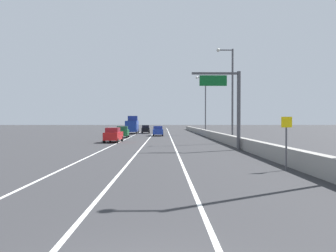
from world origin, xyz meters
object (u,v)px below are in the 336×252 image
overhead_sign_gantry (231,100)px  car_red_1 (113,135)px  car_green_0 (123,132)px  car_blue_2 (158,131)px  speed_advisory_sign (286,139)px  lamp_post_right_third (204,102)px  car_black_3 (146,129)px  box_truck (132,126)px  lamp_post_right_second (231,90)px

overhead_sign_gantry → car_red_1: bearing=139.5°
car_green_0 → car_blue_2: car_green_0 is taller
overhead_sign_gantry → speed_advisory_sign: size_ratio=2.50×
lamp_post_right_third → car_red_1: lamp_post_right_third is taller
overhead_sign_gantry → car_blue_2: overhead_sign_gantry is taller
overhead_sign_gantry → lamp_post_right_third: (1.86, 33.97, 1.95)m
lamp_post_right_third → car_red_1: size_ratio=2.47×
lamp_post_right_third → car_blue_2: lamp_post_right_third is taller
car_black_3 → box_truck: size_ratio=0.55×
car_green_0 → car_black_3: size_ratio=0.93×
speed_advisory_sign → car_red_1: size_ratio=0.63×
lamp_post_right_third → car_green_0: 20.00m
car_red_1 → car_black_3: size_ratio=1.08×
overhead_sign_gantry → car_black_3: 42.50m
lamp_post_right_second → speed_advisory_sign: bearing=-93.9°
speed_advisory_sign → box_truck: 53.49m
lamp_post_right_third → box_truck: 16.85m
speed_advisory_sign → car_black_3: (-10.96, 53.41, -0.83)m
car_black_3 → lamp_post_right_second: bearing=-68.7°
lamp_post_right_second → box_truck: lamp_post_right_second is taller
lamp_post_right_third → car_black_3: size_ratio=2.67×
lamp_post_right_third → car_blue_2: bearing=-150.7°
overhead_sign_gantry → lamp_post_right_third: size_ratio=0.64×
box_truck → car_black_3: bearing=31.1°
overhead_sign_gantry → car_blue_2: size_ratio=1.56×
overhead_sign_gantry → car_blue_2: 29.91m
lamp_post_right_third → car_blue_2: 12.20m
lamp_post_right_third → car_green_0: size_ratio=2.86×
car_green_0 → box_truck: 17.13m
speed_advisory_sign → lamp_post_right_third: size_ratio=0.25×
speed_advisory_sign → car_black_3: size_ratio=0.68×
overhead_sign_gantry → car_blue_2: (-7.53, 28.70, -3.80)m
box_truck → car_red_1: bearing=-89.2°
speed_advisory_sign → car_blue_2: speed_advisory_sign is taller
box_truck → speed_advisory_sign: bearing=-75.0°
car_green_0 → car_blue_2: 8.68m
car_blue_2 → lamp_post_right_second: bearing=-64.2°
car_red_1 → box_truck: 28.18m
overhead_sign_gantry → speed_advisory_sign: 12.76m
speed_advisory_sign → car_red_1: bearing=119.8°
car_red_1 → box_truck: size_ratio=0.59×
lamp_post_right_second → car_black_3: (-12.43, 31.86, -5.75)m
overhead_sign_gantry → lamp_post_right_second: (1.92, 9.15, 1.95)m
lamp_post_right_second → box_truck: 34.14m
lamp_post_right_third → box_truck: size_ratio=1.45×
lamp_post_right_second → car_green_0: (-15.17, 13.02, -5.71)m
lamp_post_right_third → lamp_post_right_second: bearing=-89.9°
overhead_sign_gantry → car_green_0: overhead_sign_gantry is taller
overhead_sign_gantry → box_truck: overhead_sign_gantry is taller
car_red_1 → box_truck: box_truck is taller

